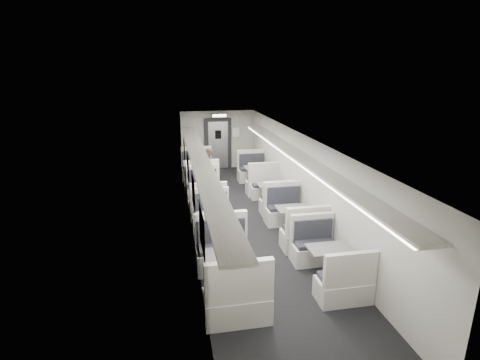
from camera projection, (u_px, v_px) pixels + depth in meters
name	position (u px, v px, depth m)	size (l,w,h in m)	color
room	(248.00, 182.00, 9.86)	(3.24, 12.24, 2.64)	black
booth_left_a	(199.00, 176.00, 13.25)	(1.14, 2.32, 1.24)	#A8A89E
booth_left_b	(205.00, 197.00, 11.22)	(1.02, 2.07, 1.10)	#A8A89E
booth_left_c	(215.00, 227.00, 9.10)	(0.99, 2.01, 1.07)	#A8A89E
booth_left_d	(229.00, 272.00, 7.02)	(1.11, 2.26, 1.21)	#A8A89E
booth_right_a	(257.00, 177.00, 13.19)	(1.06, 2.15, 1.15)	#A8A89E
booth_right_b	(270.00, 194.00, 11.51)	(0.96, 1.94, 1.04)	#A8A89E
booth_right_c	(293.00, 221.00, 9.43)	(1.03, 2.10, 1.12)	#A8A89E
booth_right_d	(328.00, 263.00, 7.45)	(0.97, 1.97, 1.05)	#A8A89E
passenger	(209.00, 172.00, 12.36)	(0.57, 0.37, 1.56)	black
window_a	(184.00, 151.00, 12.75)	(0.02, 1.18, 0.84)	black
window_b	(188.00, 167.00, 10.68)	(0.02, 1.18, 0.84)	black
window_c	(193.00, 192.00, 8.61)	(0.02, 1.18, 0.84)	black
window_d	(202.00, 231.00, 6.54)	(0.02, 1.18, 0.84)	black
luggage_rack_left	(201.00, 160.00, 9.15)	(0.46, 10.40, 0.09)	#A8A89E
luggage_rack_right	(298.00, 156.00, 9.59)	(0.46, 10.40, 0.09)	#A8A89E
vestibule_door	(218.00, 144.00, 15.48)	(1.10, 0.13, 2.10)	black
exit_sign	(219.00, 115.00, 14.66)	(0.62, 0.12, 0.16)	black
wall_notice	(236.00, 133.00, 15.47)	(0.32, 0.02, 0.40)	white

